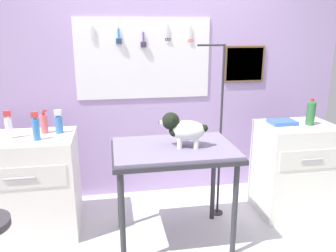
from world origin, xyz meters
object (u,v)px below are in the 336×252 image
(dog, at_px, (183,129))
(pump_bottle_white, at_px, (44,124))
(grooming_table, at_px, (173,157))
(counter_left, at_px, (30,185))
(grooming_arm, at_px, (219,140))
(cabinet_right, at_px, (293,169))
(soda_bottle, at_px, (311,113))

(dog, relative_size, pump_bottle_white, 1.87)
(grooming_table, relative_size, counter_left, 1.12)
(grooming_table, distance_m, dog, 0.25)
(grooming_arm, xyz_separation_m, cabinet_right, (0.74, -0.06, -0.31))
(dog, height_order, pump_bottle_white, dog)
(grooming_arm, relative_size, cabinet_right, 1.83)
(counter_left, height_order, pump_bottle_white, pump_bottle_white)
(pump_bottle_white, bearing_deg, grooming_arm, -3.70)
(cabinet_right, relative_size, soda_bottle, 3.55)
(cabinet_right, height_order, soda_bottle, soda_bottle)
(counter_left, height_order, cabinet_right, cabinet_right)
(grooming_arm, xyz_separation_m, dog, (-0.43, -0.37, 0.24))
(dog, distance_m, cabinet_right, 1.34)
(counter_left, relative_size, soda_bottle, 3.51)
(counter_left, bearing_deg, soda_bottle, -2.23)
(dog, distance_m, pump_bottle_white, 1.21)
(dog, relative_size, cabinet_right, 0.42)
(grooming_arm, distance_m, dog, 0.62)
(grooming_arm, bearing_deg, pump_bottle_white, 176.30)
(grooming_arm, relative_size, dog, 4.30)
(soda_bottle, bearing_deg, grooming_table, -168.96)
(grooming_arm, height_order, pump_bottle_white, grooming_arm)
(counter_left, relative_size, cabinet_right, 0.99)
(grooming_table, xyz_separation_m, cabinet_right, (1.25, 0.29, -0.32))
(dog, relative_size, soda_bottle, 1.51)
(grooming_arm, bearing_deg, soda_bottle, -6.29)
(grooming_arm, height_order, dog, grooming_arm)
(grooming_table, height_order, cabinet_right, cabinet_right)
(grooming_arm, distance_m, pump_bottle_white, 1.57)
(soda_bottle, bearing_deg, pump_bottle_white, 175.39)
(grooming_table, distance_m, cabinet_right, 1.32)
(grooming_arm, xyz_separation_m, counter_left, (-1.70, 0.01, -0.32))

